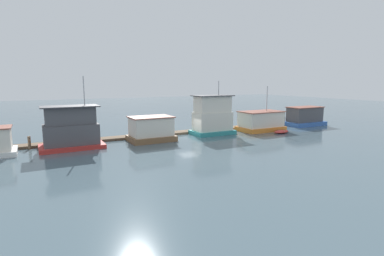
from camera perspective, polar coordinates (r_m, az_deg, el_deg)
ground_plane at (r=41.16m, az=-0.66°, el=-1.73°), size 200.00×200.00×0.00m
dock_walkway at (r=43.87m, az=-2.52°, el=-0.88°), size 59.60×1.94×0.30m
houseboat_red at (r=36.74m, az=-22.03°, el=-0.27°), size 6.93×4.13×8.19m
houseboat_brown at (r=38.72m, az=-7.79°, el=-0.24°), size 5.67×4.09×3.16m
houseboat_teal at (r=43.16m, az=3.92°, el=2.22°), size 6.06×3.63×7.67m
houseboat_orange at (r=47.55m, az=12.99°, el=1.27°), size 6.94×4.14×6.87m
houseboat_blue at (r=55.50m, az=20.65°, el=2.01°), size 6.97×3.94×3.23m
dinghy_red at (r=46.24m, az=16.65°, el=-0.66°), size 2.97×1.82×0.42m
mooring_post_centre at (r=38.42m, az=-28.57°, el=-2.49°), size 0.31×0.31×1.48m
mooring_post_near_right at (r=56.83m, az=19.74°, el=1.60°), size 0.28×0.28×1.76m
mooring_post_far_right at (r=54.21m, az=17.13°, el=1.23°), size 0.27×0.27×1.44m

